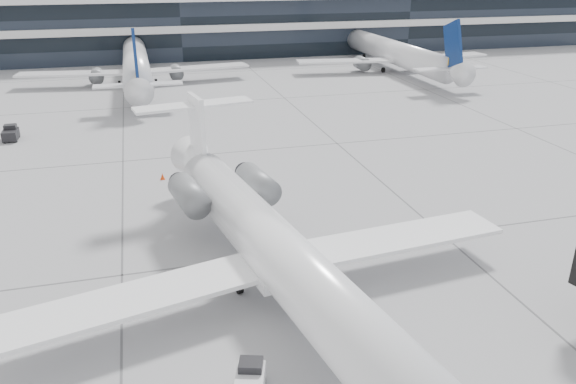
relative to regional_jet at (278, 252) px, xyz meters
name	(u,v)px	position (x,y,z in m)	size (l,w,h in m)	color
ground	(293,253)	(2.05, 4.48, -2.70)	(220.00, 220.00, 0.00)	gray
terminal	(176,26)	(2.05, 86.48, 2.30)	(170.00, 22.00, 10.00)	black
bg_jet_center	(138,83)	(-5.95, 59.48, -2.70)	(32.00, 40.00, 9.60)	white
bg_jet_right	(392,70)	(34.05, 59.48, -2.70)	(32.00, 40.00, 9.60)	white
regional_jet	(278,252)	(0.00, 0.00, 0.00)	(27.34, 34.09, 7.89)	white
baggage_tug	(250,381)	(-2.81, -6.46, -2.14)	(1.69, 2.21, 1.24)	silver
traffic_cone	(162,176)	(-4.83, 19.10, -2.44)	(0.48, 0.48, 0.54)	red
far_tug	(11,134)	(-18.56, 33.96, -2.05)	(1.36, 2.27, 1.43)	black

